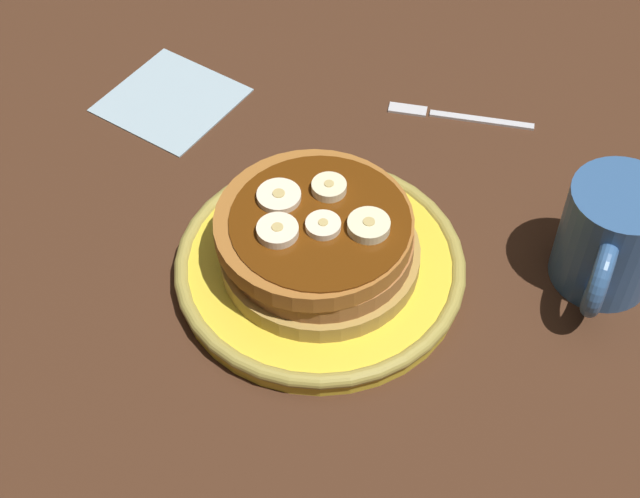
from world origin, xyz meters
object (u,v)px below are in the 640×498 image
at_px(banana_slice_0, 323,226).
at_px(banana_slice_3, 279,197).
at_px(coffee_mug, 611,238).
at_px(fork, 453,115).
at_px(plate, 320,266).
at_px(napkin, 171,100).
at_px(banana_slice_1, 329,188).
at_px(banana_slice_2, 278,231).
at_px(banana_slice_4, 369,226).
at_px(pancake_stack, 321,242).

bearing_deg(banana_slice_0, banana_slice_3, -109.16).
bearing_deg(coffee_mug, fork, -130.18).
height_order(plate, napkin, plate).
distance_m(banana_slice_1, banana_slice_2, 0.06).
bearing_deg(banana_slice_4, pancake_stack, -82.04).
relative_size(banana_slice_3, napkin, 0.31).
height_order(banana_slice_0, fork, banana_slice_0).
distance_m(plate, banana_slice_3, 0.07).
bearing_deg(coffee_mug, plate, -67.93).
relative_size(pancake_stack, banana_slice_2, 5.19).
relative_size(banana_slice_3, banana_slice_4, 1.06).
xyz_separation_m(banana_slice_2, banana_slice_3, (-0.03, -0.01, -0.00)).
relative_size(banana_slice_1, coffee_mug, 0.24).
xyz_separation_m(pancake_stack, banana_slice_0, (0.01, 0.00, 0.03)).
xyz_separation_m(banana_slice_0, banana_slice_4, (-0.01, 0.03, 0.00)).
height_order(banana_slice_0, banana_slice_1, banana_slice_1).
bearing_deg(banana_slice_4, fork, 178.59).
relative_size(banana_slice_0, fork, 0.20).
bearing_deg(banana_slice_0, coffee_mug, 114.19).
bearing_deg(plate, napkin, -123.79).
xyz_separation_m(banana_slice_2, fork, (-0.24, 0.06, -0.07)).
distance_m(pancake_stack, napkin, 0.25).
xyz_separation_m(plate, banana_slice_4, (-0.01, 0.04, 0.06)).
distance_m(banana_slice_3, fork, 0.23).
height_order(banana_slice_1, fork, banana_slice_1).
bearing_deg(banana_slice_3, banana_slice_2, 22.69).
height_order(banana_slice_0, napkin, banana_slice_0).
bearing_deg(banana_slice_4, banana_slice_1, -121.02).
xyz_separation_m(pancake_stack, coffee_mug, (-0.08, 0.20, 0.01)).
xyz_separation_m(banana_slice_4, napkin, (-0.13, -0.24, -0.07)).
distance_m(banana_slice_0, napkin, 0.27).
distance_m(coffee_mug, napkin, 0.42).
height_order(pancake_stack, banana_slice_2, banana_slice_2).
xyz_separation_m(banana_slice_0, banana_slice_1, (-0.04, -0.01, 0.00)).
height_order(banana_slice_3, banana_slice_4, banana_slice_4).
bearing_deg(banana_slice_4, plate, -81.98).
relative_size(banana_slice_0, napkin, 0.24).
relative_size(banana_slice_2, banana_slice_3, 0.92).
height_order(plate, fork, plate).
xyz_separation_m(plate, banana_slice_2, (0.02, -0.02, 0.06)).
bearing_deg(banana_slice_3, pancake_stack, 77.96).
xyz_separation_m(plate, coffee_mug, (-0.08, 0.20, 0.04)).
bearing_deg(banana_slice_3, plate, 77.63).
distance_m(banana_slice_3, napkin, 0.23).
height_order(plate, banana_slice_4, banana_slice_4).
xyz_separation_m(plate, banana_slice_1, (-0.03, -0.01, 0.06)).
relative_size(coffee_mug, fork, 0.88).
relative_size(coffee_mug, napkin, 1.03).
distance_m(banana_slice_1, banana_slice_3, 0.04).
bearing_deg(fork, coffee_mug, 49.82).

